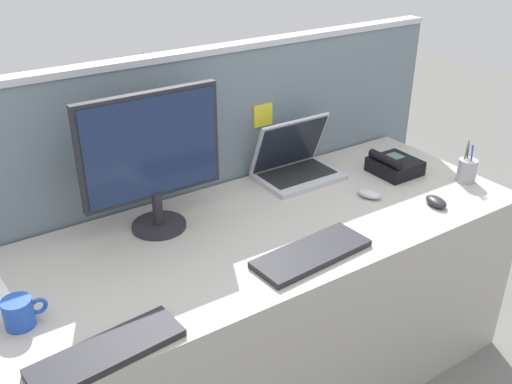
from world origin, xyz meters
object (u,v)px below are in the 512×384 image
object	(u,v)px
pen_cup	(467,170)
desk_phone	(394,165)
keyboard_main	(107,352)
keyboard_spare	(312,254)
coffee_mug	(20,313)
laptop	(295,162)
computer_mouse_left_hand	(436,202)
desktop_monitor	(152,154)
computer_mouse_right_hand	(369,194)

from	to	relation	value
pen_cup	desk_phone	bearing A→B (deg)	130.87
desk_phone	keyboard_main	distance (m)	1.48
desk_phone	keyboard_spare	size ratio (longest dim) A/B	0.45
coffee_mug	keyboard_spare	bearing A→B (deg)	-11.25
laptop	keyboard_main	distance (m)	1.21
keyboard_main	keyboard_spare	xyz separation A→B (m)	(0.73, 0.07, 0.00)
laptop	computer_mouse_left_hand	xyz separation A→B (m)	(0.30, -0.51, -0.05)
computer_mouse_left_hand	coffee_mug	bearing A→B (deg)	-174.26
desktop_monitor	desk_phone	size ratio (longest dim) A/B	2.72
laptop	computer_mouse_right_hand	bearing A→B (deg)	-67.83
desktop_monitor	coffee_mug	world-z (taller)	desktop_monitor
pen_cup	laptop	bearing A→B (deg)	142.57
desk_phone	laptop	bearing A→B (deg)	150.59
keyboard_main	coffee_mug	bearing A→B (deg)	117.07
pen_cup	keyboard_main	bearing A→B (deg)	-174.39
desk_phone	keyboard_spare	xyz separation A→B (m)	(-0.70, -0.31, -0.02)
desktop_monitor	coffee_mug	bearing A→B (deg)	-152.51
desktop_monitor	desk_phone	world-z (taller)	desktop_monitor
coffee_mug	computer_mouse_right_hand	bearing A→B (deg)	1.23
desktop_monitor	computer_mouse_left_hand	distance (m)	1.09
desk_phone	keyboard_main	bearing A→B (deg)	-164.99
computer_mouse_left_hand	coffee_mug	distance (m)	1.51
keyboard_spare	keyboard_main	bearing A→B (deg)	-178.54
desk_phone	pen_cup	size ratio (longest dim) A/B	1.06
computer_mouse_left_hand	pen_cup	xyz separation A→B (m)	(0.27, 0.08, 0.03)
desk_phone	keyboard_main	size ratio (longest dim) A/B	0.46
laptop	keyboard_main	bearing A→B (deg)	-150.58
desktop_monitor	computer_mouse_left_hand	xyz separation A→B (m)	(0.96, -0.45, -0.27)
desktop_monitor	desk_phone	xyz separation A→B (m)	(1.04, -0.15, -0.25)
desktop_monitor	keyboard_main	distance (m)	0.71
computer_mouse_right_hand	computer_mouse_left_hand	bearing A→B (deg)	-67.61
desk_phone	keyboard_main	world-z (taller)	desk_phone
keyboard_main	coffee_mug	size ratio (longest dim) A/B	3.34
keyboard_spare	coffee_mug	distance (m)	0.90
laptop	computer_mouse_left_hand	size ratio (longest dim) A/B	3.40
desk_phone	computer_mouse_left_hand	distance (m)	0.31
desktop_monitor	computer_mouse_right_hand	bearing A→B (deg)	-17.84
keyboard_main	computer_mouse_left_hand	bearing A→B (deg)	-1.61
laptop	desktop_monitor	bearing A→B (deg)	-174.47
computer_mouse_right_hand	coffee_mug	size ratio (longest dim) A/B	0.83
laptop	coffee_mug	world-z (taller)	laptop
desktop_monitor	keyboard_spare	distance (m)	0.63
pen_cup	computer_mouse_left_hand	bearing A→B (deg)	-164.23
keyboard_main	pen_cup	bearing A→B (deg)	0.48
computer_mouse_right_hand	coffee_mug	bearing A→B (deg)	162.27
pen_cup	coffee_mug	distance (m)	1.78
computer_mouse_left_hand	keyboard_spare	bearing A→B (deg)	-166.87
desktop_monitor	pen_cup	distance (m)	1.31
computer_mouse_right_hand	desktop_monitor	bearing A→B (deg)	143.20
keyboard_main	keyboard_spare	bearing A→B (deg)	0.34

